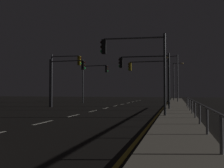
{
  "coord_description": "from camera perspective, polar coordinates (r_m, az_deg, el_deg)",
  "views": [
    {
      "loc": [
        6.93,
        -2.73,
        1.66
      ],
      "look_at": [
        -0.67,
        26.09,
        2.61
      ],
      "focal_mm": 39.09,
      "sensor_mm": 36.0,
      "label": 1
    }
  ],
  "objects": [
    {
      "name": "lane_markings_center",
      "position": [
        24.77,
        -1.5,
        -5.65
      ],
      "size": [
        0.14,
        50.0,
        0.01
      ],
      "color": "silver",
      "rests_on": "ground"
    },
    {
      "name": "traffic_light_far_center",
      "position": [
        35.4,
        -4.36,
        1.96
      ],
      "size": [
        4.05,
        0.65,
        5.67
      ],
      "color": "#2D3033",
      "rests_on": "ground"
    },
    {
      "name": "traffic_light_near_right",
      "position": [
        28.31,
        8.86,
        2.69
      ],
      "size": [
        4.71,
        0.34,
        5.24
      ],
      "color": "#2D3033",
      "rests_on": "sidewalk_right"
    },
    {
      "name": "traffic_light_far_right",
      "position": [
        26.49,
        -10.87,
        2.58
      ],
      "size": [
        4.2,
        0.34,
        5.19
      ],
      "color": "#38383D",
      "rests_on": "ground"
    },
    {
      "name": "street_lamp_far_end",
      "position": [
        39.23,
        14.63,
        2.39
      ],
      "size": [
        2.03,
        0.82,
        7.24
      ],
      "color": "#4C4C51",
      "rests_on": "sidewalk_right"
    },
    {
      "name": "ground_plane",
      "position": [
        21.44,
        -4.14,
        -6.26
      ],
      "size": [
        112.0,
        112.0,
        0.0
      ],
      "primitive_type": "plane",
      "color": "black",
      "rests_on": "ground"
    },
    {
      "name": "traffic_light_far_left",
      "position": [
        26.8,
        -11.18,
        3.23
      ],
      "size": [
        3.41,
        0.54,
        5.74
      ],
      "color": "#38383D",
      "rests_on": "ground"
    },
    {
      "name": "sidewalk_right",
      "position": [
        20.29,
        15.05,
        -6.25
      ],
      "size": [
        2.25,
        77.0,
        0.14
      ],
      "primitive_type": "cube",
      "color": "#9E937F",
      "rests_on": "ground"
    },
    {
      "name": "traffic_light_mid_left",
      "position": [
        16.12,
        5.57,
        6.16
      ],
      "size": [
        4.28,
        0.74,
        5.3
      ],
      "color": "#2D3033",
      "rests_on": "sidewalk_right"
    },
    {
      "name": "traffic_light_near_left",
      "position": [
        22.56,
        7.87,
        3.42
      ],
      "size": [
        4.67,
        0.61,
        5.0
      ],
      "color": "#2D3033",
      "rests_on": "sidewalk_right"
    },
    {
      "name": "street_lamp_across_street",
      "position": [
        45.02,
        14.59,
        1.51
      ],
      "size": [
        1.82,
        1.32,
        6.72
      ],
      "color": "#38383D",
      "rests_on": "sidewalk_right"
    },
    {
      "name": "lane_edge_line",
      "position": [
        25.31,
        11.87,
        -5.53
      ],
      "size": [
        0.14,
        53.0,
        0.01
      ],
      "color": "gold",
      "rests_on": "ground"
    },
    {
      "name": "barrier_fence",
      "position": [
        13.64,
        19.27,
        -5.02
      ],
      "size": [
        0.09,
        25.79,
        0.98
      ],
      "color": "#59595E",
      "rests_on": "sidewalk_right"
    }
  ]
}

